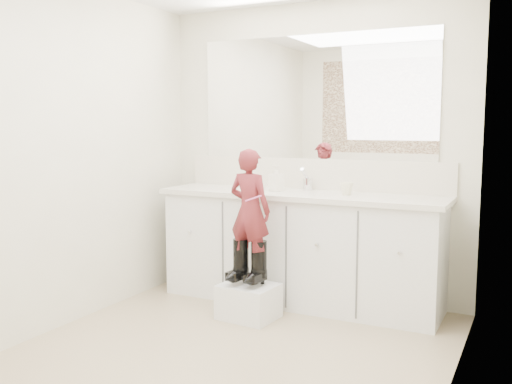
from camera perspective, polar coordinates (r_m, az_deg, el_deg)
The scene contains 18 objects.
floor at distance 3.65m, azimuth -3.24°, elevation -16.15°, with size 3.00×3.00×0.00m, color #988663.
wall_back at distance 4.73m, azimuth 5.77°, elevation 4.06°, with size 2.60×2.60×0.00m, color beige.
wall_front at distance 2.21m, azimuth -23.22°, elevation 0.47°, with size 2.60×2.60×0.00m, color beige.
wall_left at distance 4.17m, azimuth -19.06°, elevation 3.37°, with size 3.00×3.00×0.00m, color beige.
wall_right at distance 2.95m, azimuth 19.13°, elevation 2.09°, with size 3.00×3.00×0.00m, color beige.
vanity_cabinet at distance 4.58m, azimuth 4.42°, elevation -5.82°, with size 2.20×0.55×0.85m, color silver.
countertop at distance 4.49m, azimuth 4.40°, elevation -0.30°, with size 2.28×0.58×0.04m, color beige.
backsplash at distance 4.72m, azimuth 5.68°, elevation 1.81°, with size 2.28×0.03×0.25m, color beige.
mirror at distance 4.72m, azimuth 5.78°, elevation 9.41°, with size 2.00×0.02×1.00m, color white.
dot_panel at distance 2.21m, azimuth -23.58°, elevation 12.15°, with size 2.00×0.01×1.20m, color #472819.
faucet at distance 4.63m, azimuth 5.18°, elevation 0.79°, with size 0.08×0.08×0.10m, color silver.
cup at distance 4.37m, azimuth 9.05°, elevation 0.34°, with size 0.10×0.10×0.09m, color beige.
soap_bottle at distance 4.57m, azimuth 2.05°, elevation 1.40°, with size 0.09×0.09×0.21m, color white.
step_stool at distance 4.27m, azimuth -0.74°, elevation -10.88°, with size 0.40×0.33×0.25m, color silver.
boot_left at distance 4.24m, azimuth -1.53°, elevation -6.91°, with size 0.12×0.22×0.33m, color black, non-canonical shape.
boot_right at distance 4.17m, azimuth 0.30°, elevation -7.13°, with size 0.12×0.22×0.33m, color black, non-canonical shape.
toddler at distance 4.13m, azimuth -0.63°, elevation -1.85°, with size 0.33×0.21×0.90m, color #9D3039.
toothbrush at distance 4.02m, azimuth -0.26°, elevation -0.64°, with size 0.01×0.01×0.14m, color pink.
Camera 1 is at (1.68, -2.91, 1.42)m, focal length 40.00 mm.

